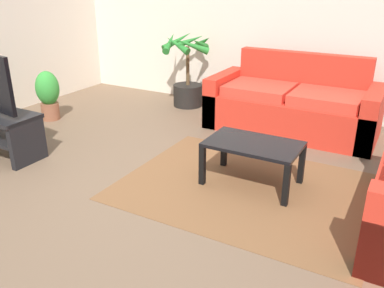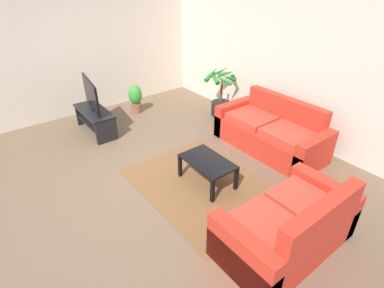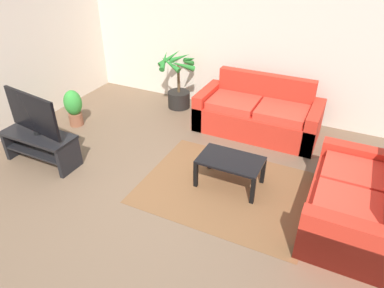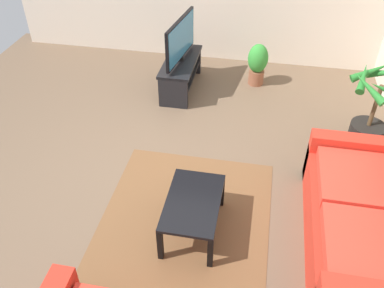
# 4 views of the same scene
# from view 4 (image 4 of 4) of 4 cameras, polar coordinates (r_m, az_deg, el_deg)

# --- Properties ---
(ground_plane) EXTENTS (6.60, 6.60, 0.00)m
(ground_plane) POSITION_cam_4_polar(r_m,az_deg,el_deg) (4.86, -6.39, -3.49)
(ground_plane) COLOR brown
(couch_main) EXTENTS (1.98, 0.90, 0.90)m
(couch_main) POSITION_cam_4_polar(r_m,az_deg,el_deg) (4.17, 22.61, -10.22)
(couch_main) COLOR red
(couch_main) RESTS_ON ground
(tv_stand) EXTENTS (1.10, 0.45, 0.47)m
(tv_stand) POSITION_cam_4_polar(r_m,az_deg,el_deg) (6.17, -1.55, 10.17)
(tv_stand) COLOR black
(tv_stand) RESTS_ON ground
(tv) EXTENTS (1.01, 0.19, 0.61)m
(tv) POSITION_cam_4_polar(r_m,az_deg,el_deg) (5.95, -1.60, 14.28)
(tv) COLOR black
(tv) RESTS_ON tv_stand
(coffee_table) EXTENTS (0.82, 0.51, 0.41)m
(coffee_table) POSITION_cam_4_polar(r_m,az_deg,el_deg) (3.96, 0.15, -8.48)
(coffee_table) COLOR black
(coffee_table) RESTS_ON ground
(area_rug) EXTENTS (2.20, 1.70, 0.01)m
(area_rug) POSITION_cam_4_polar(r_m,az_deg,el_deg) (4.22, -1.22, -11.43)
(area_rug) COLOR brown
(area_rug) RESTS_ON ground
(potted_palm) EXTENTS (0.76, 0.75, 1.05)m
(potted_palm) POSITION_cam_4_polar(r_m,az_deg,el_deg) (5.37, 23.57, 3.55)
(potted_palm) COLOR black
(potted_palm) RESTS_ON ground
(potted_plant_small) EXTENTS (0.30, 0.30, 0.64)m
(potted_plant_small) POSITION_cam_4_polar(r_m,az_deg,el_deg) (6.35, 9.05, 11.04)
(potted_plant_small) COLOR brown
(potted_plant_small) RESTS_ON ground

